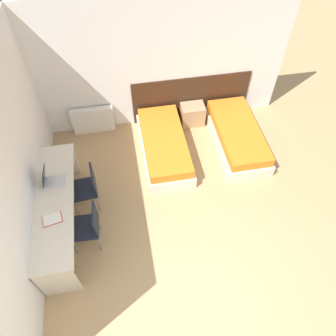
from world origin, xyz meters
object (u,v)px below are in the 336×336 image
object	(u,v)px
bed_near_window	(164,146)
nightstand	(192,114)
bed_near_door	(237,136)
laptop	(51,180)
chair_near_notebook	(88,225)
chair_near_laptop	(87,187)

from	to	relation	value
bed_near_window	nightstand	xyz separation A→B (m)	(0.74, 0.76, 0.02)
bed_near_door	laptop	distance (m)	3.59
bed_near_window	chair_near_notebook	bearing A→B (deg)	-131.51
bed_near_window	laptop	size ratio (longest dim) A/B	5.33
chair_near_notebook	laptop	distance (m)	0.92
bed_near_window	chair_near_laptop	bearing A→B (deg)	-147.79
chair_near_notebook	laptop	bearing A→B (deg)	126.62
bed_near_door	chair_near_notebook	bearing A→B (deg)	-150.67
nightstand	chair_near_laptop	distance (m)	2.77
bed_near_window	laptop	xyz separation A→B (m)	(-1.94, -0.93, 0.61)
nightstand	chair_near_notebook	size ratio (longest dim) A/B	0.56
nightstand	laptop	size ratio (longest dim) A/B	1.37
bed_near_door	chair_near_laptop	world-z (taller)	chair_near_laptop
laptop	chair_near_laptop	bearing A→B (deg)	5.87
chair_near_notebook	bed_near_window	bearing A→B (deg)	50.94
laptop	nightstand	bearing A→B (deg)	36.44
bed_near_door	laptop	bearing A→B (deg)	-164.73
bed_near_window	bed_near_door	distance (m)	1.47
bed_near_window	bed_near_door	bearing A→B (deg)	0.00
chair_near_laptop	chair_near_notebook	world-z (taller)	same
nightstand	chair_near_laptop	world-z (taller)	chair_near_laptop
bed_near_window	chair_near_laptop	xyz separation A→B (m)	(-1.46, -0.92, 0.28)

